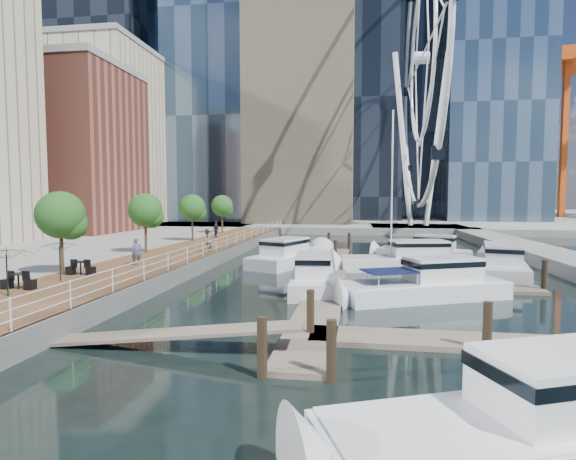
% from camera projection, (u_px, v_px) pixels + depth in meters
% --- Properties ---
extents(ground, '(520.00, 520.00, 0.00)m').
position_uv_depth(ground, '(246.00, 320.00, 19.26)').
color(ground, black).
rests_on(ground, ground).
extents(boardwalk, '(6.00, 60.00, 1.00)m').
position_uv_depth(boardwalk, '(181.00, 258.00, 35.36)').
color(boardwalk, brown).
rests_on(boardwalk, ground).
extents(seawall, '(0.25, 60.00, 1.00)m').
position_uv_depth(seawall, '(217.00, 259.00, 34.91)').
color(seawall, '#595954').
rests_on(seawall, ground).
extents(land_far, '(200.00, 114.00, 1.00)m').
position_uv_depth(land_far, '(339.00, 216.00, 119.80)').
color(land_far, gray).
rests_on(land_far, ground).
extents(breakwater, '(4.00, 60.00, 1.00)m').
position_uv_depth(breakwater, '(549.00, 257.00, 35.94)').
color(breakwater, gray).
rests_on(breakwater, ground).
extents(pier, '(14.00, 12.00, 1.00)m').
position_uv_depth(pier, '(418.00, 229.00, 68.40)').
color(pier, gray).
rests_on(pier, ground).
extents(railing, '(0.10, 60.00, 1.05)m').
position_uv_depth(railing, '(216.00, 246.00, 34.85)').
color(railing, white).
rests_on(railing, boardwalk).
extents(floating_docks, '(16.00, 34.00, 2.60)m').
position_uv_depth(floating_docks, '(409.00, 274.00, 27.87)').
color(floating_docks, '#6D6051').
rests_on(floating_docks, ground).
extents(midrise_condos, '(19.00, 67.00, 28.00)m').
position_uv_depth(midrise_condos, '(9.00, 124.00, 49.79)').
color(midrise_condos, '#BCAD8E').
rests_on(midrise_condos, ground).
extents(ferris_wheel, '(5.80, 45.60, 47.80)m').
position_uv_depth(ferris_wheel, '(421.00, 58.00, 66.59)').
color(ferris_wheel, white).
rests_on(ferris_wheel, ground).
extents(street_trees, '(2.60, 42.60, 4.60)m').
position_uv_depth(street_trees, '(145.00, 210.00, 34.47)').
color(street_trees, '#3F2B1C').
rests_on(street_trees, ground).
extents(yacht_foreground, '(9.84, 6.17, 2.15)m').
position_uv_depth(yacht_foreground, '(424.00, 299.00, 23.19)').
color(yacht_foreground, white).
rests_on(yacht_foreground, ground).
extents(pedestrian_near, '(0.74, 0.70, 1.70)m').
position_uv_depth(pedestrian_near, '(137.00, 252.00, 28.12)').
color(pedestrian_near, '#494B62').
rests_on(pedestrian_near, boardwalk).
extents(pedestrian_mid, '(0.88, 1.03, 1.84)m').
position_uv_depth(pedestrian_mid, '(207.00, 240.00, 35.12)').
color(pedestrian_mid, gray).
rests_on(pedestrian_mid, boardwalk).
extents(pedestrian_far, '(1.08, 1.05, 1.81)m').
position_uv_depth(pedestrian_far, '(216.00, 229.00, 47.51)').
color(pedestrian_far, '#343941').
rests_on(pedestrian_far, boardwalk).
extents(moored_yachts, '(20.97, 35.21, 11.50)m').
position_uv_depth(moored_yachts, '(400.00, 275.00, 30.63)').
color(moored_yachts, white).
rests_on(moored_yachts, ground).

